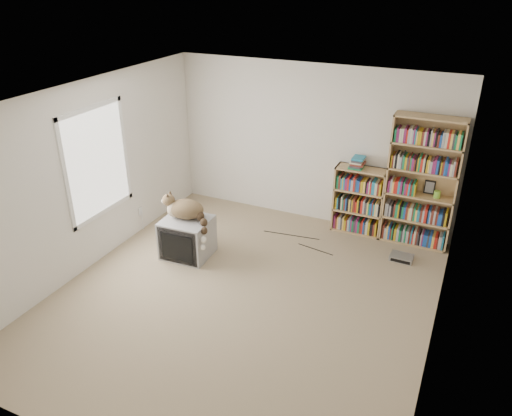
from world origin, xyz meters
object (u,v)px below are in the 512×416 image
at_px(cat, 188,213).
at_px(dvd_player, 401,258).
at_px(crt_tv, 188,237).
at_px(bookcase_short, 359,202).
at_px(bookcase_tall, 421,186).

distance_m(cat, dvd_player, 3.08).
bearing_deg(crt_tv, dvd_player, 18.98).
xyz_separation_m(cat, dvd_player, (2.79, 1.13, -0.63)).
distance_m(crt_tv, bookcase_short, 2.67).
bearing_deg(bookcase_tall, dvd_player, -95.79).
height_order(cat, bookcase_tall, bookcase_tall).
distance_m(bookcase_tall, bookcase_short, 0.96).
bearing_deg(cat, dvd_player, 9.98).
height_order(cat, bookcase_short, bookcase_short).
bearing_deg(cat, bookcase_tall, 19.18).
height_order(bookcase_short, dvd_player, bookcase_short).
bearing_deg(cat, crt_tv, -179.66).
xyz_separation_m(crt_tv, cat, (0.03, 0.01, 0.39)).
relative_size(crt_tv, bookcase_short, 0.65).
xyz_separation_m(cat, bookcase_short, (1.99, 1.72, -0.18)).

